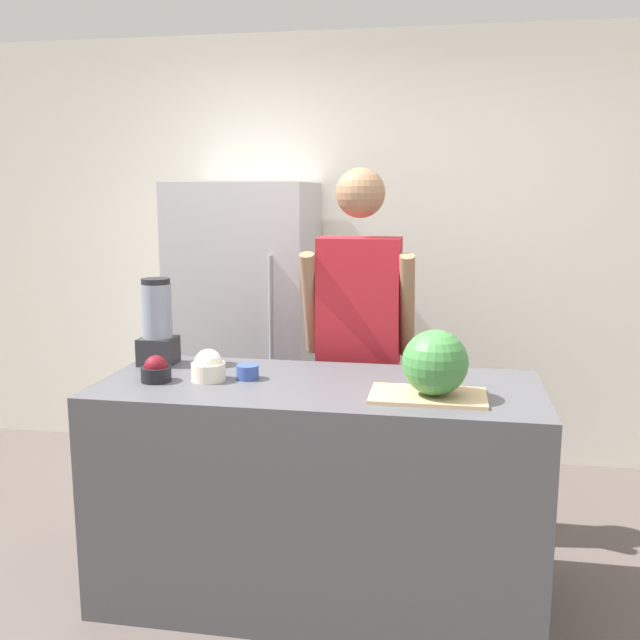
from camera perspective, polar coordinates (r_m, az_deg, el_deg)
The scene contains 10 objects.
wall_back at distance 4.44m, azimuth 3.79°, elevation 5.58°, with size 8.00×0.06×2.60m.
counter_island at distance 3.00m, azimuth -0.13°, elevation -13.46°, with size 1.76×0.74×0.91m.
refrigerator at distance 4.26m, azimuth -5.89°, elevation -0.69°, with size 0.79×0.69×1.71m.
person at distance 3.40m, azimuth 3.12°, elevation -2.29°, with size 0.52×0.28×1.77m.
cutting_board at distance 2.68m, azimuth 8.63°, elevation -6.01°, with size 0.43×0.26×0.01m.
watermelon at distance 2.64m, azimuth 9.19°, elevation -3.39°, with size 0.24×0.24×0.24m.
bowl_cherries at distance 2.94m, azimuth -12.99°, elevation -3.97°, with size 0.12×0.12×0.11m.
bowl_cream at distance 2.91m, azimuth -8.92°, elevation -3.75°, with size 0.14×0.14×0.13m.
bowl_small_blue at distance 2.92m, azimuth -5.81°, elevation -4.17°, with size 0.09×0.09×0.06m.
blender at distance 3.20m, azimuth -12.89°, elevation -0.35°, with size 0.15×0.15×0.38m.
Camera 1 is at (0.49, -2.33, 1.66)m, focal length 40.00 mm.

